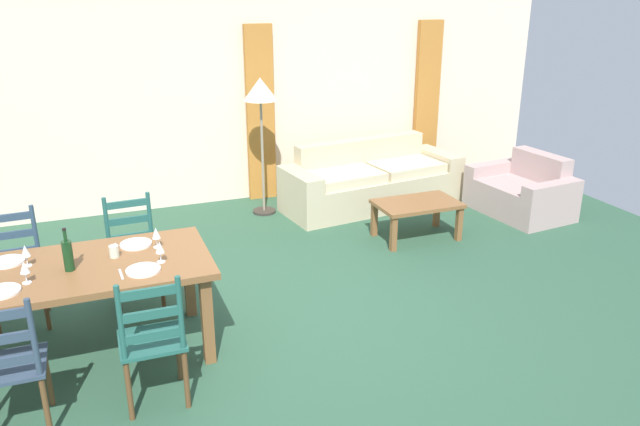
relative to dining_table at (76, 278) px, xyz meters
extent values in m
cube|color=#2C523B|center=(1.55, -0.01, -0.67)|extent=(9.60, 9.60, 0.02)
cube|color=beige|center=(1.55, 3.29, 0.69)|extent=(9.60, 0.16, 2.70)
cube|color=#BC762F|center=(2.29, 3.15, 0.44)|extent=(0.35, 0.08, 2.20)
cube|color=#BC762F|center=(4.69, 3.15, 0.44)|extent=(0.35, 0.08, 2.20)
cube|color=brown|center=(0.00, 0.00, 0.06)|extent=(1.90, 0.96, 0.05)
cube|color=brown|center=(0.85, -0.38, -0.31)|extent=(0.08, 0.08, 0.70)
cube|color=brown|center=(0.85, 0.38, -0.31)|extent=(0.08, 0.08, 0.70)
cube|color=#314154|center=(-0.42, -0.67, -0.22)|extent=(0.42, 0.40, 0.03)
cylinder|color=brown|center=(-0.24, -0.51, -0.45)|extent=(0.04, 0.04, 0.43)
cylinder|color=brown|center=(-0.24, -0.85, -0.45)|extent=(0.04, 0.04, 0.43)
cylinder|color=#314154|center=(-0.24, -0.85, 0.05)|extent=(0.04, 0.04, 0.50)
cube|color=#314154|center=(-0.42, -0.84, -0.08)|extent=(0.38, 0.03, 0.06)
cube|color=#22584E|center=(0.43, -0.69, -0.22)|extent=(0.43, 0.41, 0.03)
cylinder|color=brown|center=(0.25, -0.52, -0.45)|extent=(0.04, 0.04, 0.43)
cylinder|color=brown|center=(0.61, -0.52, -0.45)|extent=(0.04, 0.04, 0.43)
cylinder|color=brown|center=(0.24, -0.86, -0.45)|extent=(0.04, 0.04, 0.43)
cylinder|color=brown|center=(0.60, -0.86, -0.45)|extent=(0.04, 0.04, 0.43)
cylinder|color=#22584E|center=(0.24, -0.86, 0.05)|extent=(0.04, 0.04, 0.50)
cylinder|color=#22584E|center=(0.60, -0.86, 0.05)|extent=(0.04, 0.04, 0.50)
cube|color=#22584E|center=(0.42, -0.86, -0.08)|extent=(0.38, 0.03, 0.06)
cube|color=#22584E|center=(0.42, -0.86, 0.07)|extent=(0.38, 0.03, 0.06)
cube|color=#22584E|center=(0.42, -0.86, 0.22)|extent=(0.38, 0.03, 0.06)
cube|color=#2E4559|center=(-0.46, 0.71, -0.22)|extent=(0.44, 0.42, 0.03)
cylinder|color=brown|center=(-0.28, 0.55, -0.45)|extent=(0.04, 0.04, 0.43)
cylinder|color=brown|center=(-0.29, 0.89, -0.45)|extent=(0.04, 0.04, 0.43)
cylinder|color=#2E4559|center=(-0.29, 0.89, 0.05)|extent=(0.04, 0.04, 0.50)
cube|color=#2E4559|center=(-0.47, 0.88, -0.08)|extent=(0.38, 0.04, 0.06)
cube|color=#2E4559|center=(-0.47, 0.88, 0.07)|extent=(0.38, 0.04, 0.06)
cube|color=#2E4559|center=(-0.47, 0.88, 0.22)|extent=(0.38, 0.04, 0.06)
cube|color=#235750|center=(0.46, 0.71, -0.22)|extent=(0.44, 0.42, 0.03)
cylinder|color=brown|center=(0.64, 0.55, -0.45)|extent=(0.04, 0.04, 0.43)
cylinder|color=brown|center=(0.29, 0.54, -0.45)|extent=(0.04, 0.04, 0.43)
cylinder|color=brown|center=(0.63, 0.89, -0.45)|extent=(0.04, 0.04, 0.43)
cylinder|color=brown|center=(0.27, 0.88, -0.45)|extent=(0.04, 0.04, 0.43)
cylinder|color=#235750|center=(0.63, 0.89, 0.05)|extent=(0.04, 0.04, 0.50)
cylinder|color=#235750|center=(0.27, 0.88, 0.05)|extent=(0.04, 0.04, 0.50)
cube|color=#235750|center=(0.45, 0.88, -0.08)|extent=(0.38, 0.04, 0.06)
cube|color=#235750|center=(0.45, 0.88, 0.07)|extent=(0.38, 0.04, 0.06)
cube|color=#235750|center=(0.45, 0.88, 0.22)|extent=(0.38, 0.04, 0.06)
cylinder|color=white|center=(-0.45, -0.25, 0.10)|extent=(0.24, 0.24, 0.02)
cylinder|color=white|center=(0.45, -0.25, 0.10)|extent=(0.24, 0.24, 0.02)
cube|color=silver|center=(0.30, -0.25, 0.09)|extent=(0.02, 0.17, 0.01)
cylinder|color=white|center=(-0.45, 0.25, 0.10)|extent=(0.24, 0.24, 0.02)
cylinder|color=white|center=(0.45, 0.25, 0.10)|extent=(0.24, 0.24, 0.02)
cube|color=silver|center=(0.30, 0.25, 0.09)|extent=(0.02, 0.17, 0.01)
cylinder|color=#143819|center=(-0.03, -0.04, 0.20)|extent=(0.07, 0.07, 0.22)
cylinder|color=#143819|center=(-0.03, -0.04, 0.35)|extent=(0.02, 0.02, 0.08)
cylinder|color=black|center=(-0.03, -0.04, 0.39)|extent=(0.03, 0.03, 0.02)
cylinder|color=white|center=(-0.30, -0.16, 0.09)|extent=(0.06, 0.06, 0.01)
cylinder|color=white|center=(-0.30, -0.16, 0.13)|extent=(0.01, 0.01, 0.07)
cone|color=white|center=(-0.30, -0.16, 0.21)|extent=(0.06, 0.06, 0.08)
cylinder|color=white|center=(0.59, -0.14, 0.09)|extent=(0.06, 0.06, 0.01)
cylinder|color=white|center=(0.59, -0.14, 0.13)|extent=(0.01, 0.01, 0.07)
cone|color=white|center=(0.59, -0.14, 0.21)|extent=(0.06, 0.06, 0.08)
cylinder|color=white|center=(-0.31, 0.14, 0.09)|extent=(0.06, 0.06, 0.01)
cylinder|color=white|center=(-0.31, 0.14, 0.13)|extent=(0.01, 0.01, 0.07)
cone|color=white|center=(-0.31, 0.14, 0.21)|extent=(0.06, 0.06, 0.08)
cylinder|color=white|center=(0.60, 0.14, 0.09)|extent=(0.06, 0.06, 0.01)
cylinder|color=white|center=(0.60, 0.14, 0.13)|extent=(0.01, 0.01, 0.07)
cone|color=white|center=(0.60, 0.14, 0.21)|extent=(0.06, 0.06, 0.08)
cylinder|color=beige|center=(0.28, 0.08, 0.13)|extent=(0.07, 0.07, 0.09)
cube|color=#C6B691|center=(3.49, 2.34, -0.46)|extent=(1.89, 1.02, 0.40)
cube|color=#C6B691|center=(3.46, 2.64, -0.26)|extent=(1.81, 0.43, 0.80)
cube|color=#C6B691|center=(4.51, 2.47, -0.37)|extent=(0.34, 0.82, 0.58)
cube|color=#C6B691|center=(2.48, 2.21, -0.37)|extent=(0.34, 0.82, 0.58)
cube|color=beige|center=(3.95, 2.35, -0.20)|extent=(0.93, 0.74, 0.12)
cube|color=beige|center=(3.05, 2.23, -0.20)|extent=(0.93, 0.74, 0.12)
cube|color=brown|center=(3.47, 1.19, -0.26)|extent=(0.90, 0.56, 0.04)
cube|color=brown|center=(3.07, 0.96, -0.47)|extent=(0.06, 0.06, 0.38)
cube|color=brown|center=(3.87, 0.96, -0.47)|extent=(0.06, 0.06, 0.38)
cube|color=brown|center=(3.07, 1.42, -0.47)|extent=(0.06, 0.06, 0.38)
cube|color=brown|center=(3.87, 1.42, -0.47)|extent=(0.06, 0.06, 0.38)
cube|color=#B29692|center=(5.04, 1.44, -0.47)|extent=(0.88, 0.88, 0.38)
cube|color=#B29692|center=(5.34, 1.47, -0.30)|extent=(0.28, 0.82, 0.72)
cube|color=#B29692|center=(5.10, 0.95, -0.40)|extent=(0.81, 0.26, 0.52)
cube|color=#B29692|center=(4.99, 1.93, -0.40)|extent=(0.81, 0.26, 0.52)
cylinder|color=#332D28|center=(2.14, 2.59, -0.65)|extent=(0.28, 0.28, 0.03)
cylinder|color=gray|center=(2.14, 2.59, 0.04)|extent=(0.03, 0.03, 1.35)
cone|color=beige|center=(2.14, 2.59, 0.85)|extent=(0.40, 0.40, 0.26)
camera|label=1|loc=(0.17, -4.39, 1.97)|focal=35.02mm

